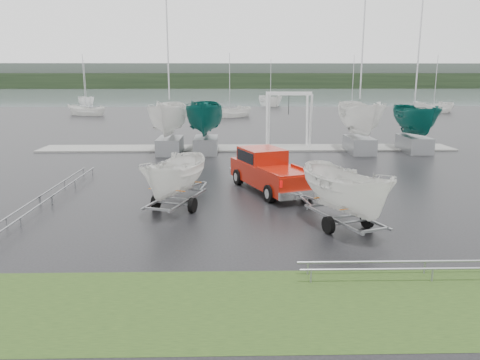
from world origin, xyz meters
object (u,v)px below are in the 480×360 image
at_px(trailer_hitched, 348,151).
at_px(pickup_truck, 268,169).
at_px(boat_hoist, 289,112).
at_px(trailer_parked, 174,144).

bearing_deg(trailer_hitched, pickup_truck, 90.00).
xyz_separation_m(trailer_hitched, boat_hoist, (0.26, 18.44, -0.11)).
height_order(trailer_hitched, trailer_parked, trailer_hitched).
relative_size(pickup_truck, trailer_hitched, 1.16).
distance_m(pickup_truck, trailer_hitched, 6.56).
distance_m(trailer_parked, boat_hoist, 17.12).
relative_size(trailer_parked, boat_hoist, 1.20).
height_order(trailer_parked, boat_hoist, trailer_parked).
bearing_deg(trailer_parked, trailer_hitched, -3.71).
height_order(pickup_truck, boat_hoist, boat_hoist).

